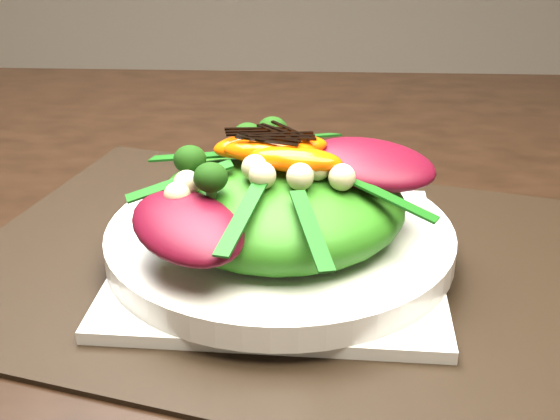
{
  "coord_description": "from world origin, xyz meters",
  "views": [
    {
      "loc": [
        -0.25,
        -0.63,
        1.05
      ],
      "look_at": [
        -0.27,
        -0.12,
        0.8
      ],
      "focal_mm": 48.0,
      "sensor_mm": 36.0,
      "label": 1
    }
  ],
  "objects_px": {
    "placemat": "(280,263)",
    "salad_bowl": "(280,239)",
    "orange_segment": "(276,142)",
    "plate_base": "(280,255)",
    "lettuce_mound": "(280,204)"
  },
  "relations": [
    {
      "from": "plate_base",
      "to": "lettuce_mound",
      "type": "bearing_deg",
      "value": 0.0
    },
    {
      "from": "salad_bowl",
      "to": "orange_segment",
      "type": "relative_size",
      "value": 3.94
    },
    {
      "from": "orange_segment",
      "to": "plate_base",
      "type": "bearing_deg",
      "value": -80.41
    },
    {
      "from": "salad_bowl",
      "to": "plate_base",
      "type": "bearing_deg",
      "value": 90.0
    },
    {
      "from": "salad_bowl",
      "to": "lettuce_mound",
      "type": "distance_m",
      "value": 0.03
    },
    {
      "from": "placemat",
      "to": "salad_bowl",
      "type": "distance_m",
      "value": 0.02
    },
    {
      "from": "plate_base",
      "to": "salad_bowl",
      "type": "distance_m",
      "value": 0.01
    },
    {
      "from": "salad_bowl",
      "to": "placemat",
      "type": "bearing_deg",
      "value": 14.04
    },
    {
      "from": "orange_segment",
      "to": "salad_bowl",
      "type": "bearing_deg",
      "value": -80.41
    },
    {
      "from": "plate_base",
      "to": "orange_segment",
      "type": "bearing_deg",
      "value": 99.59
    },
    {
      "from": "lettuce_mound",
      "to": "orange_segment",
      "type": "relative_size",
      "value": 2.8
    },
    {
      "from": "placemat",
      "to": "salad_bowl",
      "type": "bearing_deg",
      "value": -165.96
    },
    {
      "from": "plate_base",
      "to": "salad_bowl",
      "type": "bearing_deg",
      "value": -90.0
    },
    {
      "from": "lettuce_mound",
      "to": "placemat",
      "type": "bearing_deg",
      "value": 0.0
    },
    {
      "from": "placemat",
      "to": "lettuce_mound",
      "type": "height_order",
      "value": "lettuce_mound"
    }
  ]
}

